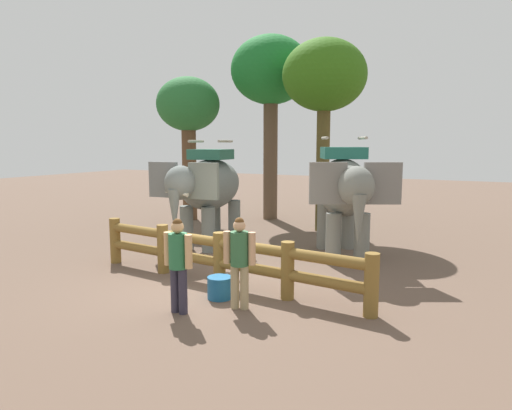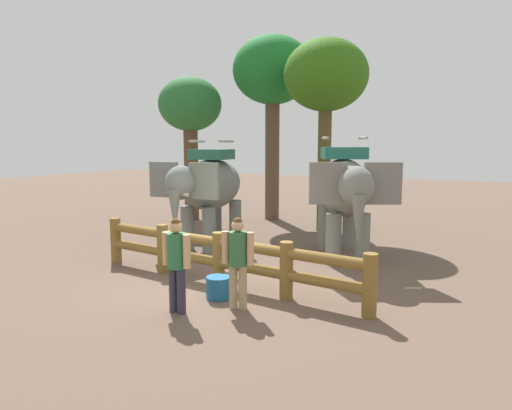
{
  "view_description": "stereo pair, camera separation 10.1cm",
  "coord_description": "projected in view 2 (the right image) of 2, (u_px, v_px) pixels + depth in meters",
  "views": [
    {
      "loc": [
        4.62,
        -7.42,
        2.78
      ],
      "look_at": [
        0.0,
        1.72,
        1.4
      ],
      "focal_mm": 32.23,
      "sensor_mm": 36.0,
      "label": 1
    },
    {
      "loc": [
        4.71,
        -7.37,
        2.78
      ],
      "look_at": [
        0.0,
        1.72,
        1.4
      ],
      "focal_mm": 32.23,
      "sensor_mm": 36.0,
      "label": 2
    }
  ],
  "objects": [
    {
      "name": "tree_far_left",
      "position": [
        326.0,
        79.0,
        14.07
      ],
      "size": [
        2.6,
        2.6,
        5.96
      ],
      "color": "brown",
      "rests_on": "ground"
    },
    {
      "name": "ground_plane",
      "position": [
        216.0,
        286.0,
        9.0
      ],
      "size": [
        60.0,
        60.0,
        0.0
      ],
      "primitive_type": "plane",
      "color": "brown"
    },
    {
      "name": "log_fence",
      "position": [
        219.0,
        255.0,
        9.03
      ],
      "size": [
        6.37,
        0.96,
        1.05
      ],
      "color": "brown",
      "rests_on": "ground"
    },
    {
      "name": "tree_back_center",
      "position": [
        273.0,
        75.0,
        16.31
      ],
      "size": [
        2.85,
        2.85,
        6.57
      ],
      "color": "brown",
      "rests_on": "ground"
    },
    {
      "name": "tree_far_right",
      "position": [
        190.0,
        110.0,
        16.4
      ],
      "size": [
        2.25,
        2.25,
        5.12
      ],
      "color": "brown",
      "rests_on": "ground"
    },
    {
      "name": "elephant_center",
      "position": [
        345.0,
        191.0,
        10.99
      ],
      "size": [
        2.68,
        3.46,
        2.94
      ],
      "color": "slate",
      "rests_on": "ground"
    },
    {
      "name": "elephant_near_left",
      "position": [
        208.0,
        187.0,
        12.28
      ],
      "size": [
        1.91,
        3.35,
        2.87
      ],
      "color": "slate",
      "rests_on": "ground"
    },
    {
      "name": "feed_bucket",
      "position": [
        219.0,
        287.0,
        8.28
      ],
      "size": [
        0.45,
        0.45,
        0.4
      ],
      "color": "#19598C",
      "rests_on": "ground"
    },
    {
      "name": "tourist_woman_in_black",
      "position": [
        177.0,
        259.0,
        7.48
      ],
      "size": [
        0.56,
        0.32,
        1.58
      ],
      "color": "#2F2B3C",
      "rests_on": "ground"
    },
    {
      "name": "tourist_man_in_blue",
      "position": [
        238.0,
        256.0,
        7.66
      ],
      "size": [
        0.54,
        0.36,
        1.57
      ],
      "color": "tan",
      "rests_on": "ground"
    }
  ]
}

